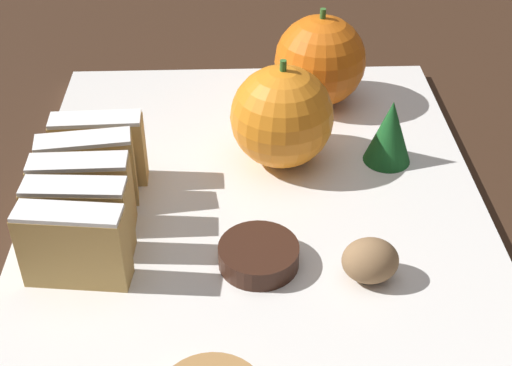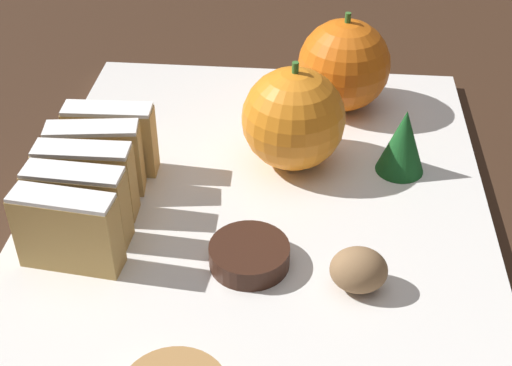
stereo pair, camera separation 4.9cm
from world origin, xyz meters
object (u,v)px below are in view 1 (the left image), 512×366
Objects in this scene: orange_far at (282,117)px; chocolate_cookie at (261,255)px; orange_near at (320,61)px; walnut at (370,261)px.

orange_far is 1.64× the size of chocolate_cookie.
orange_near is at bearing 66.75° from orange_far.
orange_near is at bearing 92.25° from walnut.
orange_near is 2.39× the size of walnut.
walnut is 0.07m from chocolate_cookie.
walnut is at bearing -70.43° from orange_far.
orange_far is at bearing -113.25° from orange_near.
orange_far is 0.13m from chocolate_cookie.
walnut is at bearing -87.75° from orange_near.
orange_near is 1.00× the size of orange_far.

